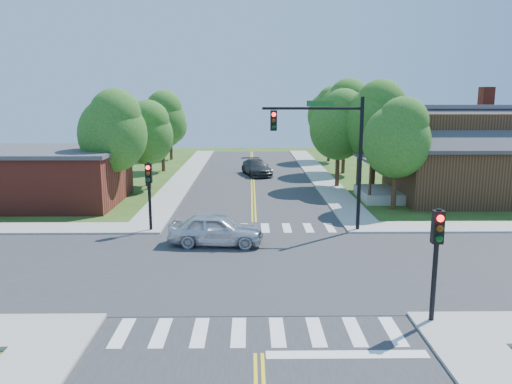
{
  "coord_description": "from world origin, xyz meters",
  "views": [
    {
      "loc": [
        -0.24,
        -20.53,
        7.22
      ],
      "look_at": [
        0.08,
        5.55,
        2.2
      ],
      "focal_mm": 35.0,
      "sensor_mm": 36.0,
      "label": 1
    }
  ],
  "objects_px": {
    "signal_pole_se": "(437,245)",
    "car_dgrey": "(256,168)",
    "house_ne": "(468,152)",
    "signal_mast_ne": "(329,142)",
    "signal_pole_nw": "(149,184)",
    "car_silver": "(216,230)"
  },
  "relations": [
    {
      "from": "signal_mast_ne",
      "to": "house_ne",
      "type": "height_order",
      "value": "signal_mast_ne"
    },
    {
      "from": "signal_pole_se",
      "to": "car_dgrey",
      "type": "height_order",
      "value": "signal_pole_se"
    },
    {
      "from": "signal_mast_ne",
      "to": "car_silver",
      "type": "xyz_separation_m",
      "value": [
        -5.81,
        -2.51,
        -4.06
      ]
    },
    {
      "from": "signal_mast_ne",
      "to": "signal_pole_se",
      "type": "bearing_deg",
      "value": -81.44
    },
    {
      "from": "signal_pole_nw",
      "to": "house_ne",
      "type": "distance_m",
      "value": 22.45
    },
    {
      "from": "signal_mast_ne",
      "to": "car_silver",
      "type": "relative_size",
      "value": 1.52
    },
    {
      "from": "signal_pole_nw",
      "to": "signal_mast_ne",
      "type": "bearing_deg",
      "value": 0.07
    },
    {
      "from": "car_silver",
      "to": "car_dgrey",
      "type": "height_order",
      "value": "car_silver"
    },
    {
      "from": "car_silver",
      "to": "signal_pole_se",
      "type": "bearing_deg",
      "value": -134.68
    },
    {
      "from": "signal_pole_se",
      "to": "car_silver",
      "type": "height_order",
      "value": "signal_pole_se"
    },
    {
      "from": "signal_mast_ne",
      "to": "car_silver",
      "type": "height_order",
      "value": "signal_mast_ne"
    },
    {
      "from": "signal_pole_se",
      "to": "car_silver",
      "type": "xyz_separation_m",
      "value": [
        -7.5,
        8.7,
        -1.88
      ]
    },
    {
      "from": "signal_pole_se",
      "to": "signal_pole_nw",
      "type": "bearing_deg",
      "value": 135.0
    },
    {
      "from": "signal_pole_se",
      "to": "car_silver",
      "type": "distance_m",
      "value": 11.64
    },
    {
      "from": "house_ne",
      "to": "car_silver",
      "type": "height_order",
      "value": "house_ne"
    },
    {
      "from": "house_ne",
      "to": "car_dgrey",
      "type": "height_order",
      "value": "house_ne"
    },
    {
      "from": "signal_pole_nw",
      "to": "car_dgrey",
      "type": "bearing_deg",
      "value": 72.94
    },
    {
      "from": "house_ne",
      "to": "car_dgrey",
      "type": "xyz_separation_m",
      "value": [
        -14.74,
        10.78,
        -2.61
      ]
    },
    {
      "from": "signal_pole_se",
      "to": "house_ne",
      "type": "relative_size",
      "value": 0.29
    },
    {
      "from": "signal_pole_nw",
      "to": "car_silver",
      "type": "bearing_deg",
      "value": -34.03
    },
    {
      "from": "house_ne",
      "to": "car_silver",
      "type": "xyz_separation_m",
      "value": [
        -17.0,
        -11.16,
        -2.54
      ]
    },
    {
      "from": "signal_mast_ne",
      "to": "car_dgrey",
      "type": "height_order",
      "value": "signal_mast_ne"
    }
  ]
}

